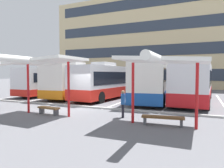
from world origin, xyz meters
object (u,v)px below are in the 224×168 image
object	(u,v)px
coach_bus_4	(194,83)
waiting_passenger_0	(123,102)
coach_bus_3	(153,81)
bench_2	(49,109)
coach_bus_0	(58,81)
coach_bus_2	(111,82)
coach_bus_1	(81,81)
waiting_shelter_1	(44,62)
bench_3	(163,118)
waiting_shelter_2	(162,62)

from	to	relation	value
coach_bus_4	waiting_passenger_0	bearing A→B (deg)	-112.46
coach_bus_3	bench_2	bearing A→B (deg)	-115.87
coach_bus_0	waiting_passenger_0	size ratio (longest dim) A/B	7.58
coach_bus_2	coach_bus_4	bearing A→B (deg)	0.59
coach_bus_4	bench_2	xyz separation A→B (m)	(-7.94, -9.30, -1.34)
coach_bus_0	coach_bus_1	bearing A→B (deg)	-10.86
waiting_shelter_1	coach_bus_0	bearing A→B (deg)	125.28
coach_bus_3	bench_2	size ratio (longest dim) A/B	7.10
coach_bus_3	coach_bus_2	bearing A→B (deg)	178.41
bench_3	waiting_shelter_1	bearing A→B (deg)	-176.40
bench_2	waiting_passenger_0	bearing A→B (deg)	11.92
coach_bus_3	bench_3	world-z (taller)	coach_bus_3
bench_2	coach_bus_4	bearing A→B (deg)	49.51
coach_bus_1	bench_2	xyz separation A→B (m)	(3.84, -9.72, -1.39)
bench_3	waiting_passenger_0	xyz separation A→B (m)	(-2.37, 0.88, 0.54)
coach_bus_2	bench_3	bearing A→B (deg)	-53.32
coach_bus_3	waiting_shelter_1	distance (m)	10.53
waiting_shelter_2	coach_bus_2	bearing A→B (deg)	125.72
waiting_passenger_0	coach_bus_2	bearing A→B (deg)	118.25
coach_bus_0	coach_bus_4	world-z (taller)	coach_bus_4
waiting_shelter_1	bench_2	world-z (taller)	waiting_shelter_1
coach_bus_2	coach_bus_1	bearing A→B (deg)	172.63
coach_bus_1	coach_bus_2	size ratio (longest dim) A/B	1.06
coach_bus_2	coach_bus_3	world-z (taller)	coach_bus_3
waiting_shelter_1	waiting_shelter_2	bearing A→B (deg)	0.87
waiting_shelter_2	bench_3	distance (m)	2.71
waiting_shelter_2	bench_2	bearing A→B (deg)	177.86
coach_bus_1	bench_2	bearing A→B (deg)	-68.44
waiting_shelter_1	bench_2	distance (m)	2.85
coach_bus_4	bench_3	world-z (taller)	coach_bus_4
coach_bus_3	waiting_passenger_0	size ratio (longest dim) A/B	7.09
coach_bus_4	waiting_shelter_1	world-z (taller)	coach_bus_4
coach_bus_1	bench_2	size ratio (longest dim) A/B	7.53
coach_bus_1	coach_bus_4	xyz separation A→B (m)	(11.78, -0.42, -0.05)
coach_bus_4	waiting_shelter_1	bearing A→B (deg)	-129.42
coach_bus_1	coach_bus_4	distance (m)	11.79
coach_bus_0	waiting_shelter_1	size ratio (longest dim) A/B	2.41
coach_bus_4	bench_3	bearing A→B (deg)	-96.69
coach_bus_1	coach_bus_3	bearing A→B (deg)	-4.32
coach_bus_0	coach_bus_4	bearing A→B (deg)	-4.23
coach_bus_4	coach_bus_3	bearing A→B (deg)	-176.71
coach_bus_4	waiting_shelter_1	xyz separation A→B (m)	(-7.94, -9.66, 1.49)
coach_bus_3	bench_3	size ratio (longest dim) A/B	5.41
coach_bus_0	coach_bus_4	size ratio (longest dim) A/B	1.09
waiting_shelter_1	waiting_passenger_0	world-z (taller)	waiting_shelter_1
waiting_shelter_2	bench_3	size ratio (longest dim) A/B	2.41
waiting_shelter_2	bench_3	bearing A→B (deg)	90.00
coach_bus_3	bench_3	xyz separation A→B (m)	(2.45, -9.03, -1.42)
coach_bus_4	coach_bus_1	bearing A→B (deg)	177.95
coach_bus_0	bench_2	size ratio (longest dim) A/B	7.60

